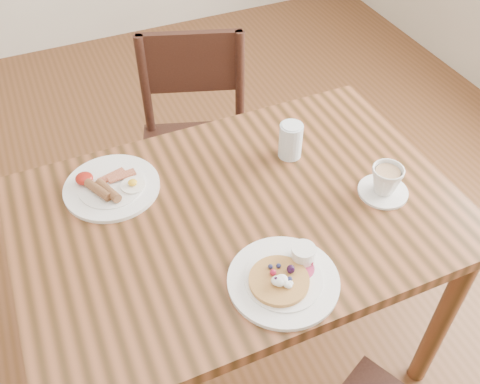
{
  "coord_description": "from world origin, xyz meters",
  "views": [
    {
      "loc": [
        -0.4,
        -0.91,
        1.81
      ],
      "look_at": [
        0.0,
        0.0,
        0.82
      ],
      "focal_mm": 40.0,
      "sensor_mm": 36.0,
      "label": 1
    }
  ],
  "objects": [
    {
      "name": "ground",
      "position": [
        0.0,
        0.0,
        0.0
      ],
      "size": [
        5.0,
        5.0,
        0.0
      ],
      "primitive_type": "plane",
      "color": "brown",
      "rests_on": "ground"
    },
    {
      "name": "pancake_plate",
      "position": [
        0.0,
        -0.26,
        0.76
      ],
      "size": [
        0.27,
        0.27,
        0.06
      ],
      "color": "white",
      "rests_on": "dining_table"
    },
    {
      "name": "water_glass",
      "position": [
        0.23,
        0.15,
        0.81
      ],
      "size": [
        0.07,
        0.07,
        0.11
      ],
      "primitive_type": "cylinder",
      "color": "silver",
      "rests_on": "dining_table"
    },
    {
      "name": "dining_table",
      "position": [
        0.0,
        0.0,
        0.65
      ],
      "size": [
        1.2,
        0.8,
        0.75
      ],
      "color": "brown",
      "rests_on": "ground"
    },
    {
      "name": "chair_far",
      "position": [
        0.09,
        0.63,
        0.49
      ],
      "size": [
        0.53,
        0.53,
        0.88
      ],
      "rotation": [
        0.0,
        0.0,
        2.81
      ],
      "color": "#331A12",
      "rests_on": "ground"
    },
    {
      "name": "teacup_saucer",
      "position": [
        0.4,
        -0.1,
        0.79
      ],
      "size": [
        0.14,
        0.14,
        0.09
      ],
      "color": "white",
      "rests_on": "dining_table"
    },
    {
      "name": "breakfast_plate",
      "position": [
        -0.3,
        0.22,
        0.76
      ],
      "size": [
        0.27,
        0.27,
        0.04
      ],
      "color": "white",
      "rests_on": "dining_table"
    }
  ]
}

